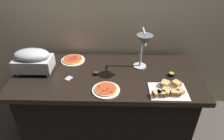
{
  "coord_description": "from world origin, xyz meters",
  "views": [
    {
      "loc": [
        0.1,
        -1.7,
        1.91
      ],
      "look_at": [
        0.06,
        0.0,
        0.81
      ],
      "focal_mm": 32.1,
      "sensor_mm": 36.0,
      "label": 1
    }
  ],
  "objects_px": {
    "pizza_plate_center": "(106,90)",
    "sauce_cup_near": "(96,73)",
    "chafing_dish": "(33,60)",
    "sauce_cup_far": "(172,74)",
    "serving_spatula": "(72,76)",
    "heat_lamp": "(144,43)",
    "pizza_plate_front": "(73,60)",
    "sandwich_platter": "(168,90)"
  },
  "relations": [
    {
      "from": "pizza_plate_front",
      "to": "serving_spatula",
      "type": "xyz_separation_m",
      "value": [
        0.05,
        -0.31,
        -0.01
      ]
    },
    {
      "from": "chafing_dish",
      "to": "heat_lamp",
      "type": "xyz_separation_m",
      "value": [
        1.09,
        0.0,
        0.19
      ]
    },
    {
      "from": "chafing_dish",
      "to": "heat_lamp",
      "type": "relative_size",
      "value": 0.83
    },
    {
      "from": "pizza_plate_center",
      "to": "sauce_cup_near",
      "type": "distance_m",
      "value": 0.28
    },
    {
      "from": "sauce_cup_near",
      "to": "serving_spatula",
      "type": "height_order",
      "value": "sauce_cup_near"
    },
    {
      "from": "chafing_dish",
      "to": "sandwich_platter",
      "type": "relative_size",
      "value": 1.1
    },
    {
      "from": "sandwich_platter",
      "to": "sauce_cup_far",
      "type": "bearing_deg",
      "value": 71.66
    },
    {
      "from": "serving_spatula",
      "to": "sauce_cup_near",
      "type": "bearing_deg",
      "value": 8.84
    },
    {
      "from": "heat_lamp",
      "to": "pizza_plate_center",
      "type": "height_order",
      "value": "heat_lamp"
    },
    {
      "from": "chafing_dish",
      "to": "pizza_plate_front",
      "type": "xyz_separation_m",
      "value": [
        0.34,
        0.25,
        -0.14
      ]
    },
    {
      "from": "heat_lamp",
      "to": "pizza_plate_front",
      "type": "height_order",
      "value": "heat_lamp"
    },
    {
      "from": "chafing_dish",
      "to": "sandwich_platter",
      "type": "bearing_deg",
      "value": -12.83
    },
    {
      "from": "chafing_dish",
      "to": "sauce_cup_far",
      "type": "relative_size",
      "value": 6.0
    },
    {
      "from": "sauce_cup_far",
      "to": "sandwich_platter",
      "type": "bearing_deg",
      "value": -108.34
    },
    {
      "from": "serving_spatula",
      "to": "pizza_plate_center",
      "type": "bearing_deg",
      "value": -31.45
    },
    {
      "from": "pizza_plate_front",
      "to": "serving_spatula",
      "type": "bearing_deg",
      "value": -81.57
    },
    {
      "from": "sandwich_platter",
      "to": "sauce_cup_near",
      "type": "xyz_separation_m",
      "value": [
        -0.67,
        0.27,
        -0.01
      ]
    },
    {
      "from": "sauce_cup_near",
      "to": "sauce_cup_far",
      "type": "distance_m",
      "value": 0.76
    },
    {
      "from": "heat_lamp",
      "to": "pizza_plate_front",
      "type": "relative_size",
      "value": 1.68
    },
    {
      "from": "pizza_plate_center",
      "to": "chafing_dish",
      "type": "bearing_deg",
      "value": 159.06
    },
    {
      "from": "sauce_cup_near",
      "to": "serving_spatula",
      "type": "xyz_separation_m",
      "value": [
        -0.25,
        -0.04,
        -0.01
      ]
    },
    {
      "from": "sauce_cup_near",
      "to": "serving_spatula",
      "type": "bearing_deg",
      "value": -171.16
    },
    {
      "from": "pizza_plate_center",
      "to": "serving_spatula",
      "type": "distance_m",
      "value": 0.42
    },
    {
      "from": "pizza_plate_center",
      "to": "serving_spatula",
      "type": "bearing_deg",
      "value": 148.55
    },
    {
      "from": "sandwich_platter",
      "to": "pizza_plate_front",
      "type": "bearing_deg",
      "value": 150.57
    },
    {
      "from": "pizza_plate_center",
      "to": "sandwich_platter",
      "type": "bearing_deg",
      "value": -1.26
    },
    {
      "from": "sauce_cup_far",
      "to": "pizza_plate_front",
      "type": "bearing_deg",
      "value": 165.35
    },
    {
      "from": "chafing_dish",
      "to": "serving_spatula",
      "type": "distance_m",
      "value": 0.42
    },
    {
      "from": "heat_lamp",
      "to": "serving_spatula",
      "type": "xyz_separation_m",
      "value": [
        -0.7,
        -0.07,
        -0.34
      ]
    },
    {
      "from": "sandwich_platter",
      "to": "serving_spatula",
      "type": "distance_m",
      "value": 0.95
    },
    {
      "from": "sandwich_platter",
      "to": "sauce_cup_near",
      "type": "bearing_deg",
      "value": 158.08
    },
    {
      "from": "serving_spatula",
      "to": "sandwich_platter",
      "type": "bearing_deg",
      "value": -14.15
    },
    {
      "from": "sandwich_platter",
      "to": "sauce_cup_far",
      "type": "relative_size",
      "value": 5.48
    },
    {
      "from": "chafing_dish",
      "to": "pizza_plate_center",
      "type": "distance_m",
      "value": 0.81
    },
    {
      "from": "heat_lamp",
      "to": "sauce_cup_far",
      "type": "relative_size",
      "value": 7.26
    },
    {
      "from": "chafing_dish",
      "to": "sauce_cup_far",
      "type": "height_order",
      "value": "chafing_dish"
    },
    {
      "from": "sandwich_platter",
      "to": "sauce_cup_far",
      "type": "distance_m",
      "value": 0.28
    },
    {
      "from": "pizza_plate_center",
      "to": "sandwich_platter",
      "type": "relative_size",
      "value": 0.75
    },
    {
      "from": "heat_lamp",
      "to": "sauce_cup_far",
      "type": "distance_m",
      "value": 0.45
    },
    {
      "from": "heat_lamp",
      "to": "pizza_plate_front",
      "type": "bearing_deg",
      "value": 161.88
    },
    {
      "from": "heat_lamp",
      "to": "pizza_plate_front",
      "type": "distance_m",
      "value": 0.86
    },
    {
      "from": "pizza_plate_front",
      "to": "serving_spatula",
      "type": "distance_m",
      "value": 0.32
    }
  ]
}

